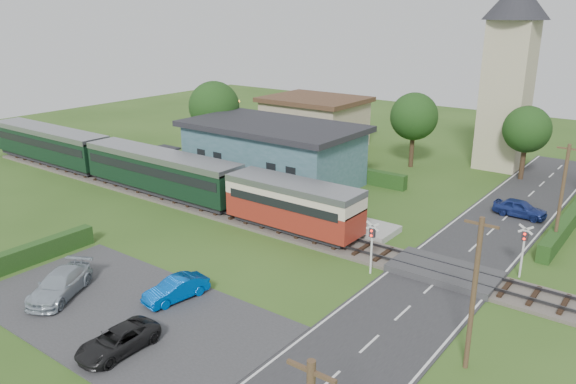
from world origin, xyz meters
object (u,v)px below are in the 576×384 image
Objects in this scene: station_building at (272,152)px; house_west at (314,121)px; equipment_hut at (164,162)px; crossing_signal_far at (524,243)px; train at (136,165)px; car_park_dark at (118,341)px; crossing_signal_near at (372,240)px; car_on_road at (520,208)px; pedestrian_far at (167,165)px; church_tower at (510,62)px; car_park_blue at (176,289)px; car_park_silver at (60,284)px; pedestrian_near at (293,196)px.

house_west is at bearing 109.65° from station_building.
crossing_signal_far is at bearing -1.46° from equipment_hut.
car_park_dark is at bearing -40.82° from train.
crossing_signal_near is at bearing -12.94° from equipment_hut.
house_west reaches higher than crossing_signal_far.
pedestrian_far is (-28.66, -9.19, 0.65)m from car_on_road.
house_west is 27.78m from car_on_road.
train is 2.45× the size of church_tower.
car_park_blue is at bearing -135.13° from crossing_signal_far.
station_building is at bearing 145.19° from crossing_signal_near.
crossing_signal_far is 0.70× the size of car_park_silver.
crossing_signal_far reaches higher than equipment_hut.
crossing_signal_near is at bearing 18.57° from car_park_silver.
car_on_road is at bearing 18.33° from equipment_hut.
station_building is at bearing 164.37° from crossing_signal_far.
crossing_signal_near reaches higher than car_park_dark.
equipment_hut is 3.23m from train.
crossing_signal_near is (21.40, -25.41, -0.65)m from house_west.
crossing_signal_near is 0.90× the size of car_park_blue.
car_park_dark is (6.83, -1.40, -0.13)m from car_park_silver.
car_park_silver is at bearing 92.89° from pedestrian_near.
equipment_hut is at bearing 178.54° from crossing_signal_far.
pedestrian_far is (0.06, 0.33, -0.39)m from equipment_hut.
car_park_blue is at bearing -33.36° from train.
station_building reaches higher than car_park_dark.
pedestrian_far is at bearing 133.30° from car_park_dark.
crossing_signal_near is 0.86× the size of car_on_road.
train is 19.38m from car_park_silver.
car_park_silver is 18.24m from pedestrian_near.
car_park_blue is (9.64, -20.49, -2.02)m from station_building.
crossing_signal_far is (31.42, 2.39, -0.04)m from train.
train is at bearing -175.65° from crossing_signal_far.
crossing_signal_far is at bearing -172.23° from pedestrian_near.
train is at bearing -97.00° from house_west.
equipment_hut reaches higher than car_park_blue.
car_park_dark is (1.54, -4.91, -0.05)m from car_park_blue.
crossing_signal_near is 15.02m from car_park_dark.
car_park_dark is at bearing -123.44° from crossing_signal_far.
house_west is (-20.00, -3.00, -7.43)m from church_tower.
car_park_dark is (-12.42, -18.81, -1.51)m from crossing_signal_far.
house_west reaches higher than car_on_road.
car_park_blue is at bearing -39.80° from equipment_hut.
crossing_signal_near is 25.07m from pedestrian_far.
equipment_hut is at bearing 133.88° from car_park_dark.
pedestrian_near reaches higher than car_park_dark.
train is at bearing -131.02° from station_building.
church_tower reaches higher than station_building.
train is 25.16m from car_park_dark.
car_park_silver is 2.35× the size of pedestrian_near.
house_west is at bearing 111.84° from car_park_dark.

